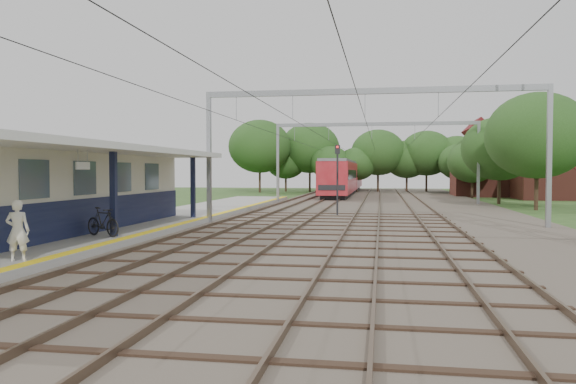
# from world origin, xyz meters

# --- Properties ---
(ground) EXTENTS (160.00, 160.00, 0.00)m
(ground) POSITION_xyz_m (0.00, 0.00, 0.00)
(ground) COLOR #2D4C1E
(ground) RESTS_ON ground
(ballast_bed) EXTENTS (18.00, 90.00, 0.10)m
(ballast_bed) POSITION_xyz_m (4.00, 30.00, 0.05)
(ballast_bed) COLOR #473D33
(ballast_bed) RESTS_ON ground
(platform) EXTENTS (5.00, 52.00, 0.35)m
(platform) POSITION_xyz_m (-7.50, 14.00, 0.17)
(platform) COLOR gray
(platform) RESTS_ON ground
(yellow_stripe) EXTENTS (0.45, 52.00, 0.01)m
(yellow_stripe) POSITION_xyz_m (-5.25, 14.00, 0.35)
(yellow_stripe) COLOR yellow
(yellow_stripe) RESTS_ON platform
(station_building) EXTENTS (3.41, 18.00, 3.40)m
(station_building) POSITION_xyz_m (-8.88, 7.00, 2.04)
(station_building) COLOR beige
(station_building) RESTS_ON platform
(canopy) EXTENTS (6.40, 20.00, 3.44)m
(canopy) POSITION_xyz_m (-7.77, 6.00, 3.64)
(canopy) COLOR #12183A
(canopy) RESTS_ON platform
(rail_tracks) EXTENTS (11.80, 88.00, 0.15)m
(rail_tracks) POSITION_xyz_m (1.50, 30.00, 0.18)
(rail_tracks) COLOR brown
(rail_tracks) RESTS_ON ballast_bed
(catenary_system) EXTENTS (17.22, 88.00, 7.00)m
(catenary_system) POSITION_xyz_m (3.39, 25.28, 5.51)
(catenary_system) COLOR gray
(catenary_system) RESTS_ON ground
(tree_band) EXTENTS (31.72, 30.88, 8.82)m
(tree_band) POSITION_xyz_m (3.84, 57.12, 4.92)
(tree_band) COLOR #382619
(tree_band) RESTS_ON ground
(house_near) EXTENTS (7.00, 6.12, 7.89)m
(house_near) POSITION_xyz_m (21.00, 46.00, 2.99)
(house_near) COLOR brown
(house_near) RESTS_ON ground
(house_far) EXTENTS (8.00, 6.12, 8.66)m
(house_far) POSITION_xyz_m (16.00, 52.00, 3.23)
(house_far) COLOR brown
(house_far) RESTS_ON ground
(person) EXTENTS (0.71, 0.57, 1.69)m
(person) POSITION_xyz_m (-5.71, 0.07, 1.20)
(person) COLOR white
(person) RESTS_ON platform
(bicycle) EXTENTS (1.89, 1.25, 1.11)m
(bicycle) POSITION_xyz_m (-6.31, 5.94, 0.90)
(bicycle) COLOR black
(bicycle) RESTS_ON platform
(train) EXTENTS (2.99, 37.19, 3.92)m
(train) POSITION_xyz_m (-0.50, 56.59, 2.18)
(train) COLOR black
(train) RESTS_ON ballast_bed
(signal_post) EXTENTS (0.31, 0.26, 4.43)m
(signal_post) POSITION_xyz_m (1.35, 21.02, 2.81)
(signal_post) COLOR black
(signal_post) RESTS_ON ground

